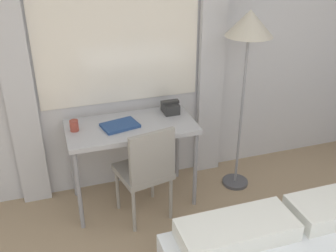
# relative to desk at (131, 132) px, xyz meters

# --- Properties ---
(wall_back_with_window) EXTENTS (5.44, 0.13, 2.70)m
(wall_back_with_window) POSITION_rel_desk_xyz_m (0.25, 0.35, 0.66)
(wall_back_with_window) COLOR silver
(wall_back_with_window) RESTS_ON ground_plane
(desk) EXTENTS (1.07, 0.55, 0.77)m
(desk) POSITION_rel_desk_xyz_m (0.00, 0.00, 0.00)
(desk) COLOR #B2B2B7
(desk) RESTS_ON ground_plane
(desk_chair) EXTENTS (0.47, 0.47, 0.88)m
(desk_chair) POSITION_rel_desk_xyz_m (0.05, -0.28, -0.20)
(desk_chair) COLOR gray
(desk_chair) RESTS_ON ground_plane
(standing_lamp) EXTENTS (0.39, 0.39, 1.66)m
(standing_lamp) POSITION_rel_desk_xyz_m (1.00, -0.06, 0.76)
(standing_lamp) COLOR #4C4C51
(standing_lamp) RESTS_ON ground_plane
(telephone) EXTENTS (0.15, 0.16, 0.11)m
(telephone) POSITION_rel_desk_xyz_m (0.39, 0.13, 0.12)
(telephone) COLOR #2D2D2D
(telephone) RESTS_ON desk
(book) EXTENTS (0.33, 0.26, 0.02)m
(book) POSITION_rel_desk_xyz_m (-0.09, -0.01, 0.09)
(book) COLOR navy
(book) RESTS_ON desk
(mug) EXTENTS (0.07, 0.07, 0.09)m
(mug) POSITION_rel_desk_xyz_m (-0.46, 0.04, 0.12)
(mug) COLOR #993F33
(mug) RESTS_ON desk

